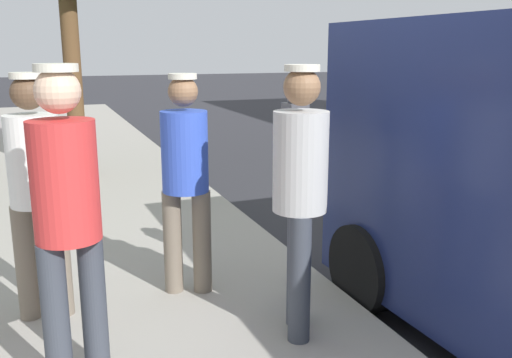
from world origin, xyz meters
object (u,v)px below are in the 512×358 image
at_px(pedestrian_in_blue, 185,171).
at_px(pedestrian_in_red, 67,209).
at_px(pedestrian_in_gray, 300,185).
at_px(parking_meter_near, 294,158).
at_px(pedestrian_in_white, 36,182).

bearing_deg(pedestrian_in_blue, pedestrian_in_red, 47.90).
xyz_separation_m(pedestrian_in_gray, pedestrian_in_blue, (0.51, -0.88, -0.05)).
bearing_deg(pedestrian_in_red, pedestrian_in_gray, -176.67).
height_order(parking_meter_near, pedestrian_in_red, pedestrian_in_red).
relative_size(parking_meter_near, pedestrian_in_white, 0.91).
xyz_separation_m(parking_meter_near, pedestrian_in_blue, (0.75, -0.27, -0.10)).
distance_m(pedestrian_in_red, pedestrian_in_blue, 1.29).
distance_m(parking_meter_near, pedestrian_in_white, 1.78).
relative_size(pedestrian_in_blue, pedestrian_in_white, 0.99).
bearing_deg(parking_meter_near, pedestrian_in_white, -7.33).
xyz_separation_m(pedestrian_in_red, pedestrian_in_white, (0.15, -0.91, -0.05)).
height_order(pedestrian_in_gray, pedestrian_in_blue, pedestrian_in_gray).
relative_size(pedestrian_in_gray, pedestrian_in_blue, 1.05).
height_order(pedestrian_in_red, pedestrian_in_blue, pedestrian_in_red).
bearing_deg(pedestrian_in_red, pedestrian_in_blue, -132.10).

